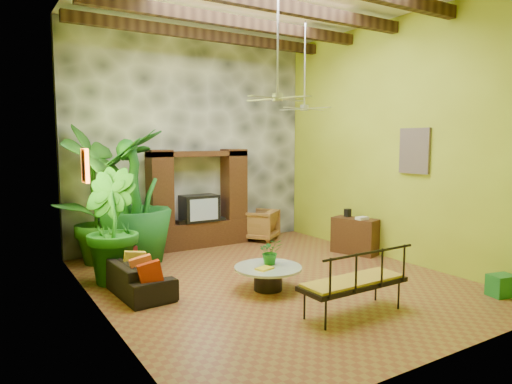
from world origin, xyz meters
TOP-DOWN VIEW (x-y plane):
  - ground at (0.00, 0.00)m, footprint 7.00×7.00m
  - back_wall at (0.00, 3.50)m, footprint 6.00×0.02m
  - left_wall at (-3.00, 0.00)m, footprint 0.02×7.00m
  - right_wall at (3.00, 0.00)m, footprint 0.02×7.00m
  - stone_accent_wall at (0.00, 3.44)m, footprint 5.98×0.10m
  - ceiling_beams at (0.00, 0.00)m, footprint 5.95×5.36m
  - entertainment_center at (0.00, 3.14)m, footprint 2.40×0.55m
  - ceiling_fan_front at (-0.20, -0.40)m, footprint 1.28×1.28m
  - ceiling_fan_back at (1.60, 1.20)m, footprint 1.28×1.28m
  - wall_art_mask at (-2.96, 1.00)m, footprint 0.06×0.32m
  - wall_art_painting at (2.96, -0.60)m, footprint 0.06×0.70m
  - sofa at (-2.30, 0.72)m, footprint 0.84×1.90m
  - wicker_armchair at (1.60, 2.99)m, footprint 1.18×1.18m
  - tall_plant_a at (-2.45, 2.80)m, footprint 1.78×1.76m
  - tall_plant_b at (-2.50, 1.43)m, footprint 1.11×1.28m
  - tall_plant_c at (-1.71, 2.54)m, footprint 2.08×2.08m
  - coffee_table at (-0.38, -0.41)m, footprint 1.14×1.14m
  - centerpiece_plant at (-0.26, -0.30)m, footprint 0.49×0.46m
  - yellow_tray at (-0.52, -0.52)m, footprint 0.32×0.26m
  - iron_bench at (0.06, -2.03)m, footprint 1.68×0.62m
  - side_console at (2.65, 0.67)m, footprint 0.74×1.08m
  - green_bin at (2.65, -2.66)m, footprint 0.46×0.38m

SIDE VIEW (x-z plane):
  - ground at x=0.00m, z-range 0.00..0.00m
  - green_bin at x=2.65m, z-range 0.00..0.35m
  - coffee_table at x=-0.38m, z-range 0.06..0.46m
  - sofa at x=-2.30m, z-range 0.00..0.54m
  - wicker_armchair at x=1.60m, z-range 0.00..0.78m
  - side_console at x=2.65m, z-range 0.00..0.79m
  - yellow_tray at x=-0.52m, z-range 0.40..0.43m
  - iron_bench at x=0.06m, z-range 0.24..0.82m
  - centerpiece_plant at x=-0.26m, z-range 0.40..0.84m
  - entertainment_center at x=0.00m, z-range -0.18..2.12m
  - tall_plant_b at x=-2.50m, z-range 0.00..2.03m
  - tall_plant_c at x=-1.71m, z-range 0.00..2.72m
  - tall_plant_a at x=-2.45m, z-range 0.00..2.84m
  - wall_art_mask at x=-2.96m, z-range 1.83..2.38m
  - wall_art_painting at x=2.96m, z-range 1.85..2.75m
  - back_wall at x=0.00m, z-range 0.00..5.00m
  - left_wall at x=-3.00m, z-range 0.00..5.00m
  - right_wall at x=3.00m, z-range 0.00..5.00m
  - stone_accent_wall at x=0.00m, z-range 0.01..4.99m
  - ceiling_fan_front at x=-0.20m, z-range 2.47..4.33m
  - ceiling_fan_back at x=1.60m, z-range 2.47..4.33m
  - ceiling_beams at x=0.00m, z-range 4.67..4.89m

